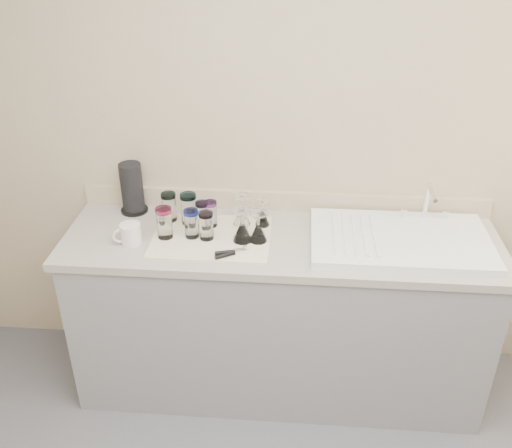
# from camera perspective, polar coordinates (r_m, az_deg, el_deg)

# --- Properties ---
(room_envelope) EXTENTS (3.54, 3.50, 2.52)m
(room_envelope) POSITION_cam_1_polar(r_m,az_deg,el_deg) (1.32, 0.92, -3.89)
(room_envelope) COLOR #505055
(room_envelope) RESTS_ON ground
(counter_unit) EXTENTS (2.06, 0.62, 0.90)m
(counter_unit) POSITION_cam_1_polar(r_m,az_deg,el_deg) (2.94, 2.34, -8.93)
(counter_unit) COLOR slate
(counter_unit) RESTS_ON ground
(sink_unit) EXTENTS (0.82, 0.50, 0.22)m
(sink_unit) POSITION_cam_1_polar(r_m,az_deg,el_deg) (2.72, 14.25, -1.49)
(sink_unit) COLOR white
(sink_unit) RESTS_ON counter_unit
(dish_towel) EXTENTS (0.55, 0.42, 0.01)m
(dish_towel) POSITION_cam_1_polar(r_m,az_deg,el_deg) (2.69, -4.46, -1.28)
(dish_towel) COLOR white
(dish_towel) RESTS_ON counter_unit
(tumbler_teal) EXTENTS (0.07, 0.07, 0.14)m
(tumbler_teal) POSITION_cam_1_polar(r_m,az_deg,el_deg) (2.82, -8.68, 1.72)
(tumbler_teal) COLOR white
(tumbler_teal) RESTS_ON dish_towel
(tumbler_cyan) EXTENTS (0.08, 0.08, 0.16)m
(tumbler_cyan) POSITION_cam_1_polar(r_m,az_deg,el_deg) (2.77, -6.75, 1.54)
(tumbler_cyan) COLOR white
(tumbler_cyan) RESTS_ON dish_towel
(tumbler_purple) EXTENTS (0.06, 0.06, 0.13)m
(tumbler_purple) POSITION_cam_1_polar(r_m,az_deg,el_deg) (2.75, -4.57, 1.05)
(tumbler_purple) COLOR white
(tumbler_purple) RESTS_ON dish_towel
(tumbler_magenta) EXTENTS (0.08, 0.08, 0.15)m
(tumbler_magenta) POSITION_cam_1_polar(r_m,az_deg,el_deg) (2.67, -9.15, 0.14)
(tumbler_magenta) COLOR white
(tumbler_magenta) RESTS_ON dish_towel
(tumbler_blue) EXTENTS (0.07, 0.07, 0.14)m
(tumbler_blue) POSITION_cam_1_polar(r_m,az_deg,el_deg) (2.66, -6.47, 0.06)
(tumbler_blue) COLOR white
(tumbler_blue) RESTS_ON dish_towel
(tumbler_lavender) EXTENTS (0.07, 0.07, 0.14)m
(tumbler_lavender) POSITION_cam_1_polar(r_m,az_deg,el_deg) (2.64, -4.99, -0.15)
(tumbler_lavender) COLOR white
(tumbler_lavender) RESTS_ON dish_towel
(tumbler_extra) EXTENTS (0.06, 0.06, 0.13)m
(tumbler_extra) POSITION_cam_1_polar(r_m,az_deg,el_deg) (2.75, -5.39, 1.01)
(tumbler_extra) COLOR white
(tumbler_extra) RESTS_ON dish_towel
(goblet_back_left) EXTENTS (0.08, 0.08, 0.15)m
(goblet_back_left) POSITION_cam_1_polar(r_m,az_deg,el_deg) (2.76, -1.43, 0.96)
(goblet_back_left) COLOR white
(goblet_back_left) RESTS_ON dish_towel
(goblet_back_right) EXTENTS (0.07, 0.07, 0.13)m
(goblet_back_right) POSITION_cam_1_polar(r_m,az_deg,el_deg) (2.76, 0.64, 0.71)
(goblet_back_right) COLOR white
(goblet_back_right) RESTS_ON dish_towel
(goblet_front_left) EXTENTS (0.09, 0.09, 0.16)m
(goblet_front_left) POSITION_cam_1_polar(r_m,az_deg,el_deg) (2.62, -1.38, -0.63)
(goblet_front_left) COLOR white
(goblet_front_left) RESTS_ON dish_towel
(goblet_front_right) EXTENTS (0.08, 0.08, 0.15)m
(goblet_front_right) POSITION_cam_1_polar(r_m,az_deg,el_deg) (2.62, 0.23, -0.73)
(goblet_front_right) COLOR white
(goblet_front_right) RESTS_ON dish_towel
(can_opener) EXTENTS (0.15, 0.10, 0.02)m
(can_opener) POSITION_cam_1_polar(r_m,az_deg,el_deg) (2.54, -2.51, -2.89)
(can_opener) COLOR silver
(can_opener) RESTS_ON dish_towel
(white_mug) EXTENTS (0.14, 0.13, 0.10)m
(white_mug) POSITION_cam_1_polar(r_m,az_deg,el_deg) (2.68, -12.48, -0.99)
(white_mug) COLOR silver
(white_mug) RESTS_ON counter_unit
(paper_towel_roll) EXTENTS (0.14, 0.14, 0.26)m
(paper_towel_roll) POSITION_cam_1_polar(r_m,az_deg,el_deg) (2.93, -12.29, 3.48)
(paper_towel_roll) COLOR black
(paper_towel_roll) RESTS_ON counter_unit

